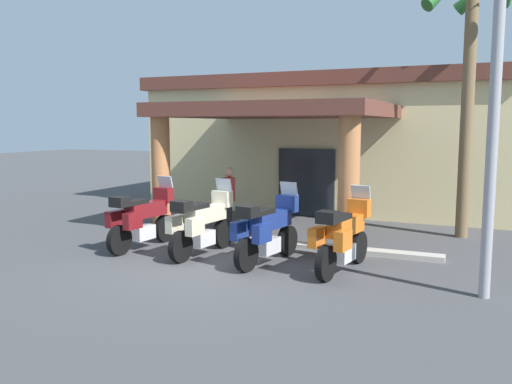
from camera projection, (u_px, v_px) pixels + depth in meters
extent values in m
plane|color=#424244|center=(211.00, 265.00, 10.79)|extent=(80.00, 80.00, 0.00)
cube|color=beige|center=(333.00, 148.00, 19.05)|extent=(11.78, 6.06, 4.01)
cube|color=#1E2328|center=(306.00, 183.00, 16.45)|extent=(1.80, 0.13, 2.10)
cube|color=brown|center=(279.00, 111.00, 14.06)|extent=(5.69, 4.89, 0.35)
cylinder|color=#B27042|center=(161.00, 177.00, 13.42)|extent=(0.47, 0.47, 3.02)
cylinder|color=#B27042|center=(349.00, 186.00, 11.48)|extent=(0.47, 0.47, 3.02)
cube|color=brown|center=(334.00, 85.00, 18.78)|extent=(12.19, 6.47, 0.44)
cylinder|color=black|center=(165.00, 228.00, 12.89)|extent=(0.21, 0.67, 0.66)
cylinder|color=black|center=(119.00, 240.00, 11.55)|extent=(0.21, 0.67, 0.66)
cube|color=silver|center=(143.00, 232.00, 12.19)|extent=(0.38, 0.59, 0.32)
cube|color=maroon|center=(146.00, 210.00, 12.26)|extent=(0.42, 1.18, 0.34)
cube|color=black|center=(136.00, 202.00, 11.93)|extent=(0.34, 0.63, 0.10)
cube|color=maroon|center=(164.00, 195.00, 12.77)|extent=(0.46, 0.29, 0.36)
cube|color=#B2BCC6|center=(165.00, 183.00, 12.81)|extent=(0.41, 0.16, 0.36)
cube|color=maroon|center=(115.00, 219.00, 11.75)|extent=(0.23, 0.46, 0.36)
cube|color=maroon|center=(133.00, 221.00, 11.50)|extent=(0.23, 0.46, 0.36)
cube|color=black|center=(120.00, 202.00, 11.49)|extent=(0.39, 0.36, 0.22)
cylinder|color=black|center=(223.00, 234.00, 12.25)|extent=(0.23, 0.67, 0.66)
cylinder|color=black|center=(181.00, 247.00, 10.93)|extent=(0.23, 0.67, 0.66)
cube|color=silver|center=(202.00, 238.00, 11.56)|extent=(0.39, 0.60, 0.32)
cube|color=beige|center=(206.00, 214.00, 11.63)|extent=(0.45, 1.18, 0.34)
cube|color=black|center=(196.00, 206.00, 11.30)|extent=(0.36, 0.63, 0.10)
cube|color=beige|center=(222.00, 199.00, 12.13)|extent=(0.47, 0.30, 0.36)
cube|color=#B2BCC6|center=(224.00, 186.00, 12.17)|extent=(0.41, 0.17, 0.36)
cube|color=beige|center=(175.00, 224.00, 11.13)|extent=(0.24, 0.46, 0.36)
cube|color=beige|center=(195.00, 226.00, 10.87)|extent=(0.24, 0.46, 0.36)
cube|color=black|center=(182.00, 206.00, 10.87)|extent=(0.40, 0.36, 0.22)
cylinder|color=black|center=(287.00, 241.00, 11.52)|extent=(0.26, 0.67, 0.66)
cylinder|color=black|center=(246.00, 255.00, 10.24)|extent=(0.26, 0.67, 0.66)
cube|color=silver|center=(267.00, 246.00, 10.86)|extent=(0.42, 0.61, 0.32)
cube|color=navy|center=(271.00, 220.00, 10.92)|extent=(0.51, 1.19, 0.34)
cube|color=black|center=(262.00, 212.00, 10.60)|extent=(0.39, 0.64, 0.10)
cube|color=navy|center=(287.00, 203.00, 11.40)|extent=(0.48, 0.32, 0.36)
cube|color=#B2BCC6|center=(289.00, 190.00, 11.43)|extent=(0.42, 0.19, 0.36)
cube|color=navy|center=(240.00, 230.00, 10.46)|extent=(0.26, 0.47, 0.36)
cube|color=navy|center=(262.00, 233.00, 10.17)|extent=(0.26, 0.47, 0.36)
cube|color=black|center=(248.00, 212.00, 10.18)|extent=(0.41, 0.38, 0.22)
cylinder|color=black|center=(358.00, 247.00, 10.91)|extent=(0.25, 0.67, 0.66)
cylinder|color=black|center=(326.00, 263.00, 9.61)|extent=(0.25, 0.67, 0.66)
cube|color=silver|center=(343.00, 253.00, 10.23)|extent=(0.41, 0.61, 0.32)
cube|color=orange|center=(346.00, 226.00, 10.30)|extent=(0.49, 1.18, 0.34)
cube|color=black|center=(339.00, 217.00, 9.98)|extent=(0.38, 0.64, 0.10)
cube|color=orange|center=(359.00, 208.00, 10.79)|extent=(0.47, 0.31, 0.36)
cube|color=#B2BCC6|center=(361.00, 194.00, 10.82)|extent=(0.41, 0.18, 0.36)
cube|color=orange|center=(317.00, 237.00, 9.82)|extent=(0.25, 0.46, 0.36)
cube|color=orange|center=(343.00, 240.00, 9.55)|extent=(0.25, 0.46, 0.36)
cube|color=black|center=(328.00, 217.00, 9.55)|extent=(0.41, 0.38, 0.22)
cylinder|color=black|center=(229.00, 217.00, 13.92)|extent=(0.14, 0.14, 0.86)
cylinder|color=black|center=(229.00, 218.00, 13.74)|extent=(0.14, 0.14, 0.86)
cylinder|color=#B23333|center=(229.00, 189.00, 13.74)|extent=(0.32, 0.32, 0.61)
cylinder|color=#B23333|center=(230.00, 187.00, 13.95)|extent=(0.09, 0.09, 0.58)
cylinder|color=#B23333|center=(228.00, 189.00, 13.52)|extent=(0.09, 0.09, 0.58)
sphere|color=tan|center=(229.00, 172.00, 13.68)|extent=(0.23, 0.23, 0.23)
cylinder|color=brown|center=(467.00, 118.00, 13.09)|extent=(0.31, 0.31, 5.99)
cylinder|color=#99999E|center=(493.00, 122.00, 8.38)|extent=(0.18, 0.18, 5.73)
cube|color=#ADA89E|center=(261.00, 242.00, 12.62)|extent=(8.28, 0.36, 0.12)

